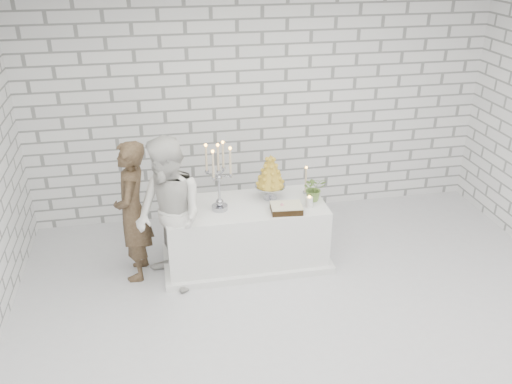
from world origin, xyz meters
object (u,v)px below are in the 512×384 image
Objects in this scene: bride at (170,216)px; croquembouche at (270,177)px; groom at (133,212)px; cake_table at (246,234)px; candelabra at (219,177)px.

bride is 1.24m from croquembouche.
groom is 2.94× the size of croquembouche.
cake_table is 1.06× the size of bride.
croquembouche is at bearing 14.67° from candelabra.
croquembouche is (1.55, 0.13, 0.22)m from groom.
groom is at bearing 178.01° from candelabra.
croquembouche is (1.16, 0.40, 0.17)m from bride.
bride is 3.12× the size of croquembouche.
candelabra is (0.94, -0.03, 0.34)m from groom.
groom reaches higher than candelabra.
candelabra is 0.64m from croquembouche.
candelabra is at bearing -169.76° from cake_table.
cake_table is 2.30× the size of candelabra.
cake_table is 3.29× the size of croquembouche.
cake_table is 0.82m from candelabra.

